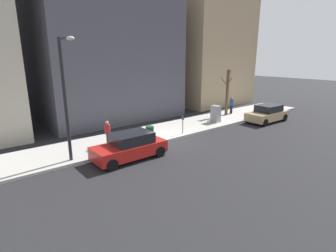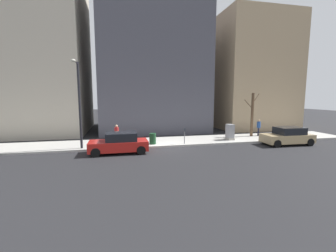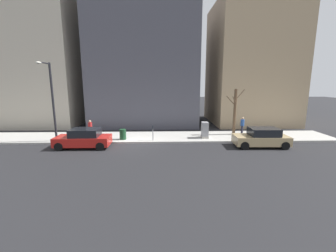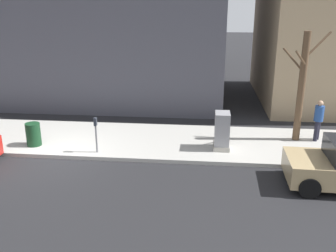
{
  "view_description": "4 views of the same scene",
  "coord_description": "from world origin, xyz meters",
  "px_view_note": "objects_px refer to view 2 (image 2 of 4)",
  "views": [
    {
      "loc": [
        -13.38,
        11.12,
        5.74
      ],
      "look_at": [
        0.91,
        -0.48,
        0.8
      ],
      "focal_mm": 28.0,
      "sensor_mm": 36.0,
      "label": 1
    },
    {
      "loc": [
        -17.51,
        3.89,
        4.09
      ],
      "look_at": [
        -0.16,
        0.06,
        1.78
      ],
      "focal_mm": 24.0,
      "sensor_mm": 36.0,
      "label": 2
    },
    {
      "loc": [
        -18.36,
        -2.28,
        5.11
      ],
      "look_at": [
        1.12,
        -2.83,
        1.28
      ],
      "focal_mm": 24.0,
      "sensor_mm": 36.0,
      "label": 3
    },
    {
      "loc": [
        -12.21,
        -5.47,
        5.54
      ],
      "look_at": [
        1.13,
        -4.11,
        1.04
      ],
      "focal_mm": 40.0,
      "sensor_mm": 36.0,
      "label": 4
    }
  ],
  "objects_px": {
    "bare_tree": "(252,114)",
    "pedestrian_near_meter": "(259,127)",
    "parked_car_red": "(119,143)",
    "utility_box": "(230,132)",
    "office_block_center": "(150,59)",
    "office_tower_left": "(249,74)",
    "parking_meter": "(185,134)",
    "parked_car_tan": "(288,136)",
    "pedestrian_midblock": "(117,133)",
    "office_tower_right": "(26,2)",
    "streetlamp": "(79,98)",
    "trash_bin": "(153,139)"
  },
  "relations": [
    {
      "from": "parked_car_red",
      "to": "parked_car_tan",
      "type": "bearing_deg",
      "value": -90.7
    },
    {
      "from": "parked_car_red",
      "to": "office_block_center",
      "type": "bearing_deg",
      "value": -18.13
    },
    {
      "from": "bare_tree",
      "to": "office_tower_right",
      "type": "distance_m",
      "value": 27.16
    },
    {
      "from": "parked_car_red",
      "to": "trash_bin",
      "type": "distance_m",
      "value": 3.36
    },
    {
      "from": "pedestrian_near_meter",
      "to": "parking_meter",
      "type": "bearing_deg",
      "value": -44.43
    },
    {
      "from": "parked_car_red",
      "to": "pedestrian_near_meter",
      "type": "relative_size",
      "value": 2.53
    },
    {
      "from": "office_block_center",
      "to": "utility_box",
      "type": "bearing_deg",
      "value": -150.18
    },
    {
      "from": "parked_car_red",
      "to": "office_tower_right",
      "type": "xyz_separation_m",
      "value": [
        12.47,
        9.56,
        13.74
      ]
    },
    {
      "from": "parked_car_tan",
      "to": "office_tower_left",
      "type": "xyz_separation_m",
      "value": [
        11.42,
        -3.15,
        6.43
      ]
    },
    {
      "from": "parking_meter",
      "to": "bare_tree",
      "type": "distance_m",
      "value": 8.13
    },
    {
      "from": "parking_meter",
      "to": "streetlamp",
      "type": "relative_size",
      "value": 0.21
    },
    {
      "from": "utility_box",
      "to": "office_block_center",
      "type": "distance_m",
      "value": 14.37
    },
    {
      "from": "bare_tree",
      "to": "trash_bin",
      "type": "height_order",
      "value": "bare_tree"
    },
    {
      "from": "parking_meter",
      "to": "streetlamp",
      "type": "xyz_separation_m",
      "value": [
        -0.17,
        8.26,
        3.04
      ]
    },
    {
      "from": "parked_car_tan",
      "to": "parking_meter",
      "type": "relative_size",
      "value": 3.15
    },
    {
      "from": "parked_car_tan",
      "to": "utility_box",
      "type": "relative_size",
      "value": 2.97
    },
    {
      "from": "parked_car_tan",
      "to": "utility_box",
      "type": "xyz_separation_m",
      "value": [
        2.49,
        4.09,
        0.11
      ]
    },
    {
      "from": "streetlamp",
      "to": "office_tower_right",
      "type": "height_order",
      "value": "office_tower_right"
    },
    {
      "from": "parking_meter",
      "to": "streetlamp",
      "type": "distance_m",
      "value": 8.8
    },
    {
      "from": "office_tower_right",
      "to": "parked_car_red",
      "type": "bearing_deg",
      "value": -142.52
    },
    {
      "from": "parked_car_red",
      "to": "utility_box",
      "type": "relative_size",
      "value": 2.94
    },
    {
      "from": "streetlamp",
      "to": "utility_box",
      "type": "bearing_deg",
      "value": -85.49
    },
    {
      "from": "streetlamp",
      "to": "bare_tree",
      "type": "relative_size",
      "value": 1.5
    },
    {
      "from": "parking_meter",
      "to": "office_tower_right",
      "type": "bearing_deg",
      "value": 53.71
    },
    {
      "from": "pedestrian_near_meter",
      "to": "office_tower_right",
      "type": "xyz_separation_m",
      "value": [
        8.82,
        23.47,
        13.39
      ]
    },
    {
      "from": "bare_tree",
      "to": "pedestrian_midblock",
      "type": "relative_size",
      "value": 2.61
    },
    {
      "from": "utility_box",
      "to": "parking_meter",
      "type": "bearing_deg",
      "value": 100.37
    },
    {
      "from": "office_tower_right",
      "to": "office_tower_left",
      "type": "bearing_deg",
      "value": -92.57
    },
    {
      "from": "streetlamp",
      "to": "pedestrian_near_meter",
      "type": "bearing_deg",
      "value": -82.1
    },
    {
      "from": "pedestrian_midblock",
      "to": "office_block_center",
      "type": "distance_m",
      "value": 13.61
    },
    {
      "from": "utility_box",
      "to": "pedestrian_midblock",
      "type": "xyz_separation_m",
      "value": [
        0.04,
        10.24,
        0.24
      ]
    },
    {
      "from": "parked_car_tan",
      "to": "parked_car_red",
      "type": "height_order",
      "value": "same"
    },
    {
      "from": "pedestrian_near_meter",
      "to": "pedestrian_midblock",
      "type": "distance_m",
      "value": 14.17
    },
    {
      "from": "streetlamp",
      "to": "pedestrian_midblock",
      "type": "relative_size",
      "value": 3.92
    },
    {
      "from": "parking_meter",
      "to": "office_tower_left",
      "type": "relative_size",
      "value": 0.09
    },
    {
      "from": "parked_car_red",
      "to": "pedestrian_midblock",
      "type": "xyz_separation_m",
      "value": [
        2.38,
        0.2,
        0.35
      ]
    },
    {
      "from": "bare_tree",
      "to": "pedestrian_near_meter",
      "type": "bearing_deg",
      "value": -89.29
    },
    {
      "from": "parked_car_tan",
      "to": "bare_tree",
      "type": "distance_m",
      "value": 4.27
    },
    {
      "from": "office_tower_left",
      "to": "parking_meter",
      "type": "bearing_deg",
      "value": 129.46
    },
    {
      "from": "streetlamp",
      "to": "pedestrian_midblock",
      "type": "xyz_separation_m",
      "value": [
        1.06,
        -2.66,
        -2.93
      ]
    },
    {
      "from": "parked_car_red",
      "to": "streetlamp",
      "type": "height_order",
      "value": "streetlamp"
    },
    {
      "from": "utility_box",
      "to": "office_tower_left",
      "type": "relative_size",
      "value": 0.1
    },
    {
      "from": "streetlamp",
      "to": "pedestrian_near_meter",
      "type": "relative_size",
      "value": 3.92
    },
    {
      "from": "office_tower_left",
      "to": "parked_car_tan",
      "type": "bearing_deg",
      "value": 164.59
    },
    {
      "from": "parked_car_tan",
      "to": "utility_box",
      "type": "distance_m",
      "value": 4.79
    },
    {
      "from": "bare_tree",
      "to": "pedestrian_near_meter",
      "type": "distance_m",
      "value": 1.54
    },
    {
      "from": "pedestrian_midblock",
      "to": "office_tower_right",
      "type": "height_order",
      "value": "office_tower_right"
    },
    {
      "from": "parked_car_red",
      "to": "pedestrian_midblock",
      "type": "height_order",
      "value": "pedestrian_midblock"
    },
    {
      "from": "bare_tree",
      "to": "office_tower_right",
      "type": "bearing_deg",
      "value": 68.71
    },
    {
      "from": "parked_car_red",
      "to": "parking_meter",
      "type": "distance_m",
      "value": 5.61
    }
  ]
}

